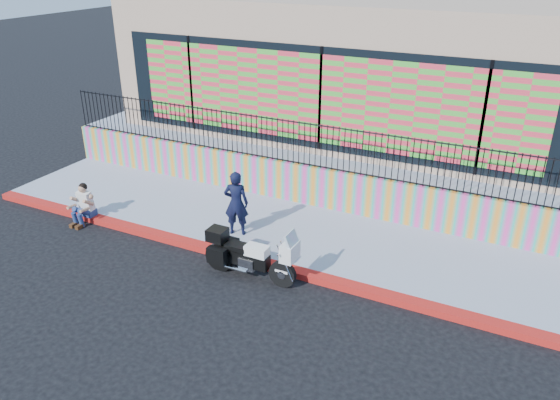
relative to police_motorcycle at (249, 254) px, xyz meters
The scene contains 10 objects.
ground 0.83m from the police_motorcycle, 123.76° to the left, with size 90.00×90.00×0.00m, color black.
red_curb 0.79m from the police_motorcycle, 123.76° to the left, with size 16.00×0.30×0.15m, color #B70D20.
sidewalk 2.24m from the police_motorcycle, 99.02° to the left, with size 16.00×3.00×0.15m, color #939CB1.
mural_wall 3.78m from the police_motorcycle, 95.22° to the left, with size 16.00×0.20×1.10m, color #F03FA3.
metal_fence 3.99m from the police_motorcycle, 95.22° to the left, with size 15.80×0.04×1.20m, color black, non-canonical shape.
elevated_platform 8.87m from the police_motorcycle, 92.22° to the left, with size 16.00×10.00×1.25m, color #939CB1.
storefront_building 9.06m from the police_motorcycle, 92.28° to the left, with size 14.00×8.06×4.00m.
police_motorcycle is the anchor object (origin of this frame).
police_officer 1.82m from the police_motorcycle, 128.94° to the left, with size 0.60×0.39×1.63m, color black.
seated_man 5.14m from the police_motorcycle, behind, with size 0.54×0.71×1.06m.
Camera 1 is at (5.50, -9.30, 6.58)m, focal length 35.00 mm.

